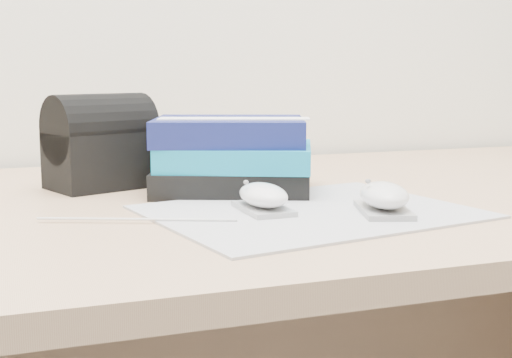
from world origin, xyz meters
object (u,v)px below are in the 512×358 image
object	(u,v)px
book_stack	(232,156)
pouch	(100,142)
desk	(282,334)
mouse_front	(384,198)
mouse_rear	(263,197)

from	to	relation	value
book_stack	pouch	distance (m)	0.20
book_stack	desk	bearing A→B (deg)	15.63
desk	mouse_front	distance (m)	0.36
desk	book_stack	world-z (taller)	book_stack
desk	mouse_rear	bearing A→B (deg)	-118.25
mouse_rear	mouse_front	world-z (taller)	mouse_front
mouse_rear	book_stack	size ratio (longest dim) A/B	0.36
desk	mouse_rear	size ratio (longest dim) A/B	16.83
pouch	desk	bearing A→B (deg)	-15.89
book_stack	pouch	xyz separation A→B (m)	(-0.17, 0.10, 0.02)
pouch	mouse_front	bearing A→B (deg)	-47.49
pouch	book_stack	bearing A→B (deg)	-29.81
mouse_rear	book_stack	xyz separation A→B (m)	(0.01, 0.16, 0.03)
mouse_front	mouse_rear	bearing A→B (deg)	156.52
mouse_rear	pouch	size ratio (longest dim) A/B	0.56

